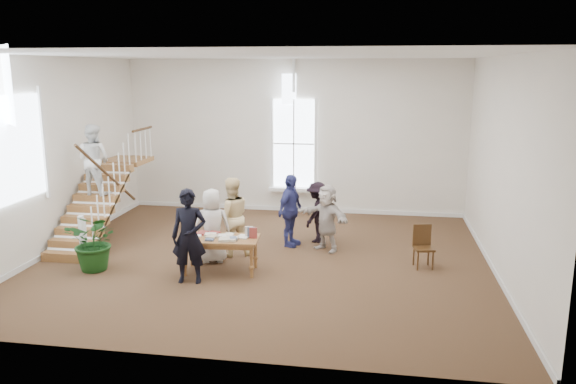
% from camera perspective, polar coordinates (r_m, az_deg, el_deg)
% --- Properties ---
extents(ground, '(10.00, 10.00, 0.00)m').
position_cam_1_polar(ground, '(12.80, -2.43, -6.84)').
color(ground, '#422E1A').
rests_on(ground, ground).
extents(room_shell, '(10.49, 10.00, 10.00)m').
position_cam_1_polar(room_shell, '(16.84, 0.55, -0.67)').
color(room_shell, white).
rests_on(room_shell, ground).
extents(staircase, '(1.10, 4.10, 2.92)m').
position_cam_1_polar(staircase, '(14.53, -18.90, 1.44)').
color(staircase, brown).
rests_on(staircase, ground).
extents(library_table, '(1.66, 0.93, 0.81)m').
position_cam_1_polar(library_table, '(11.91, -6.92, -5.00)').
color(library_table, brown).
rests_on(library_table, ground).
extents(police_officer, '(0.75, 0.54, 1.92)m').
position_cam_1_polar(police_officer, '(11.37, -10.03, -4.45)').
color(police_officer, black).
rests_on(police_officer, ground).
extents(elderly_woman, '(0.91, 0.69, 1.66)m').
position_cam_1_polar(elderly_woman, '(12.51, -7.71, -3.42)').
color(elderly_woman, beige).
rests_on(elderly_woman, ground).
extents(person_yellow, '(1.10, 1.02, 1.82)m').
position_cam_1_polar(person_yellow, '(12.87, -5.80, -2.53)').
color(person_yellow, beige).
rests_on(person_yellow, ground).
extents(woman_cluster_a, '(0.74, 1.12, 1.76)m').
position_cam_1_polar(woman_cluster_a, '(13.49, 0.23, -1.90)').
color(woman_cluster_a, navy).
rests_on(woman_cluster_a, ground).
extents(woman_cluster_b, '(0.83, 1.10, 1.51)m').
position_cam_1_polar(woman_cluster_b, '(13.88, 2.97, -2.05)').
color(woman_cluster_b, black).
rests_on(woman_cluster_b, ground).
extents(woman_cluster_c, '(1.45, 1.26, 1.59)m').
position_cam_1_polar(woman_cluster_c, '(13.22, 3.95, -2.63)').
color(woman_cluster_c, beige).
rests_on(woman_cluster_c, ground).
extents(floor_plant, '(1.18, 1.04, 1.26)m').
position_cam_1_polar(floor_plant, '(12.63, -18.98, -4.79)').
color(floor_plant, '#143C13').
rests_on(floor_plant, ground).
extents(side_chair, '(0.48, 0.48, 0.93)m').
position_cam_1_polar(side_chair, '(12.53, 13.54, -5.15)').
color(side_chair, '#341D0E').
rests_on(side_chair, ground).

